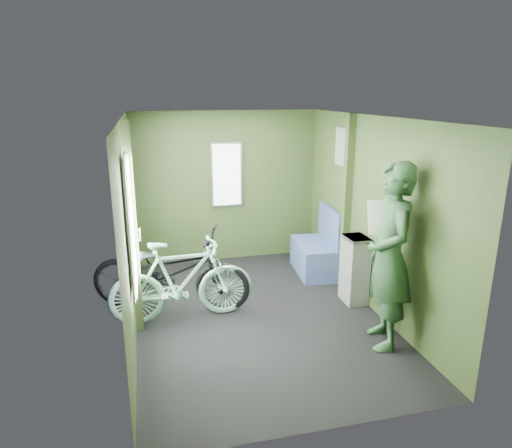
{
  "coord_description": "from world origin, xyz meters",
  "views": [
    {
      "loc": [
        -1.19,
        -4.78,
        2.55
      ],
      "look_at": [
        0.0,
        0.1,
        1.1
      ],
      "focal_mm": 32.0,
      "sensor_mm": 36.0,
      "label": 1
    }
  ],
  "objects_px": {
    "waste_box": "(355,270)",
    "bench_seat": "(316,254)",
    "bicycle_mint": "(184,320)",
    "passenger": "(389,257)",
    "bicycle_black": "(172,310)"
  },
  "relations": [
    {
      "from": "waste_box",
      "to": "bench_seat",
      "type": "xyz_separation_m",
      "value": [
        -0.11,
        1.02,
        -0.15
      ]
    },
    {
      "from": "bicycle_mint",
      "to": "passenger",
      "type": "height_order",
      "value": "passenger"
    },
    {
      "from": "bench_seat",
      "to": "bicycle_black",
      "type": "bearing_deg",
      "value": -156.84
    },
    {
      "from": "bicycle_black",
      "to": "bench_seat",
      "type": "height_order",
      "value": "bench_seat"
    },
    {
      "from": "waste_box",
      "to": "bench_seat",
      "type": "bearing_deg",
      "value": 96.37
    },
    {
      "from": "passenger",
      "to": "bench_seat",
      "type": "height_order",
      "value": "passenger"
    },
    {
      "from": "bicycle_mint",
      "to": "bench_seat",
      "type": "distance_m",
      "value": 2.29
    },
    {
      "from": "bicycle_black",
      "to": "waste_box",
      "type": "bearing_deg",
      "value": -78.83
    },
    {
      "from": "passenger",
      "to": "bicycle_mint",
      "type": "bearing_deg",
      "value": -103.72
    },
    {
      "from": "bicycle_black",
      "to": "passenger",
      "type": "relative_size",
      "value": 0.99
    },
    {
      "from": "bicycle_mint",
      "to": "bench_seat",
      "type": "height_order",
      "value": "bench_seat"
    },
    {
      "from": "bicycle_black",
      "to": "passenger",
      "type": "bearing_deg",
      "value": -102.47
    },
    {
      "from": "passenger",
      "to": "waste_box",
      "type": "distance_m",
      "value": 1.13
    },
    {
      "from": "bicycle_black",
      "to": "bench_seat",
      "type": "xyz_separation_m",
      "value": [
        2.14,
        0.72,
        0.28
      ]
    },
    {
      "from": "bicycle_black",
      "to": "bicycle_mint",
      "type": "relative_size",
      "value": 1.16
    }
  ]
}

